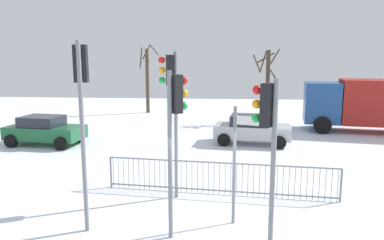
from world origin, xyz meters
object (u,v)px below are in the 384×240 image
traffic_light_rear_left (82,94)px  car_silver_far (252,129)px  direction_sign_post (237,159)px  delivery_truck (369,103)px  bare_tree_centre (147,78)px  bare_tree_left (267,83)px  traffic_light_foreground_left (175,117)px  traffic_light_rear_right (268,129)px  car_green_trailing (45,130)px  traffic_light_mid_right (171,92)px

traffic_light_rear_left → car_silver_far: (4.96, 9.86, -2.72)m
traffic_light_rear_left → direction_sign_post: 4.22m
delivery_truck → traffic_light_rear_left: bearing=57.3°
traffic_light_rear_left → bare_tree_centre: 20.18m
direction_sign_post → bare_tree_left: 16.03m
traffic_light_rear_left → bare_tree_left: bearing=61.1°
traffic_light_foreground_left → bare_tree_left: bearing=122.3°
traffic_light_rear_left → direction_sign_post: size_ratio=1.52×
traffic_light_rear_right → delivery_truck: traffic_light_rear_right is taller
traffic_light_rear_right → car_green_trailing: (-9.84, 9.82, -2.13)m
traffic_light_mid_right → bare_tree_centre: (-4.34, 17.76, -0.59)m
traffic_light_rear_left → traffic_light_foreground_left: (2.31, -0.22, -0.50)m
car_green_trailing → traffic_light_foreground_left: bearing=-42.0°
car_green_trailing → car_silver_far: bearing=13.1°
traffic_light_mid_right → traffic_light_rear_left: (-1.88, -2.26, 0.16)m
traffic_light_rear_right → car_silver_far: (0.60, 10.92, -2.13)m
traffic_light_rear_left → direction_sign_post: (3.80, 0.57, -1.73)m
traffic_light_mid_right → bare_tree_centre: size_ratio=0.85×
direction_sign_post → bare_tree_left: bare_tree_left is taller
traffic_light_rear_right → bare_tree_centre: bare_tree_centre is taller
traffic_light_foreground_left → bare_tree_centre: size_ratio=0.76×
traffic_light_rear_left → bare_tree_centre: (-2.47, 20.02, -0.75)m
traffic_light_rear_left → bare_tree_centre: size_ratio=0.89×
traffic_light_rear_left → traffic_light_rear_right: bearing=-20.9°
traffic_light_mid_right → car_green_trailing: size_ratio=1.14×
traffic_light_rear_left → traffic_light_rear_right: 4.52m
traffic_light_mid_right → traffic_light_rear_left: traffic_light_rear_left is taller
car_green_trailing → bare_tree_left: bearing=39.6°
traffic_light_rear_right → bare_tree_centre: bearing=48.5°
car_silver_far → bare_tree_left: 6.94m
traffic_light_mid_right → delivery_truck: size_ratio=0.62×
traffic_light_mid_right → direction_sign_post: bearing=-147.5°
traffic_light_foreground_left → bare_tree_centre: bearing=149.7°
traffic_light_foreground_left → bare_tree_centre: 20.80m
bare_tree_left → direction_sign_post: bearing=-99.6°
traffic_light_foreground_left → delivery_truck: (9.72, 13.64, -1.25)m
traffic_light_rear_right → bare_tree_left: size_ratio=0.80×
car_green_trailing → bare_tree_left: (11.95, 7.60, 1.92)m
car_silver_far → bare_tree_centre: (-7.43, 10.16, 1.97)m
car_silver_far → traffic_light_mid_right: bearing=-104.3°
traffic_light_rear_right → direction_sign_post: 2.06m
traffic_light_rear_right → car_green_trailing: 14.06m
traffic_light_mid_right → car_silver_far: traffic_light_mid_right is taller
traffic_light_rear_left → bare_tree_left: 17.61m
traffic_light_rear_left → car_silver_far: size_ratio=1.19×
car_green_trailing → bare_tree_centre: bare_tree_centre is taller
traffic_light_mid_right → bare_tree_left: 14.84m
bare_tree_left → traffic_light_mid_right: bearing=-108.0°
traffic_light_mid_right → bare_tree_left: bearing=-34.3°
car_green_trailing → bare_tree_centre: bearing=82.1°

